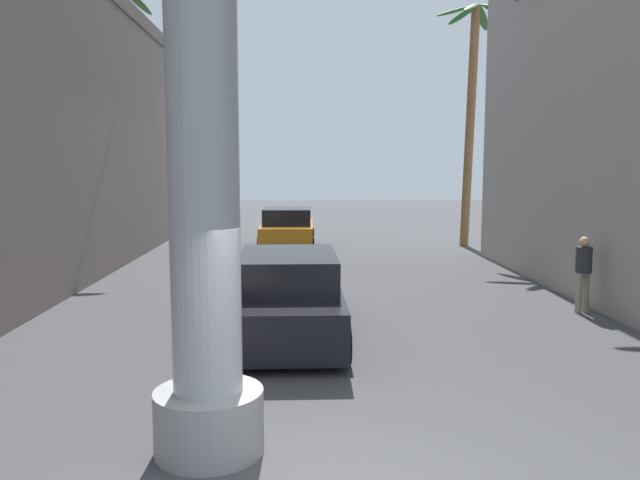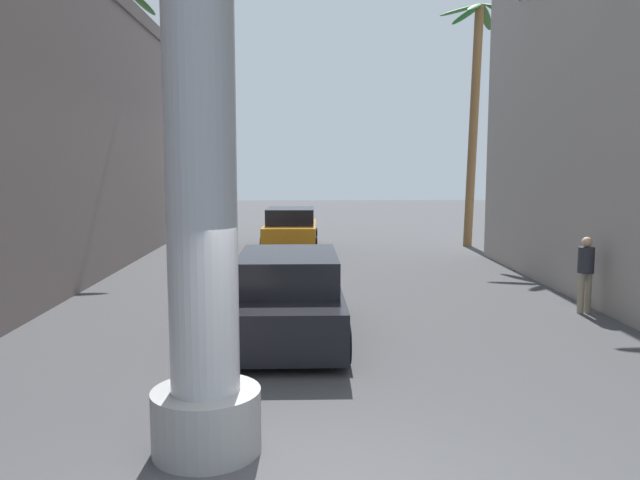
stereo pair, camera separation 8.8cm
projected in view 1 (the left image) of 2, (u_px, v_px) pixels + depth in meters
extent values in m
plane|color=#424244|center=(312.00, 293.00, 15.58)|extent=(88.07, 88.07, 0.00)
cylinder|color=#9E9EA3|center=(201.00, 48.00, 6.40)|extent=(0.75, 0.75, 8.69)
cylinder|color=gray|center=(209.00, 421.00, 6.87)|extent=(1.21, 1.21, 0.70)
cylinder|color=#59595E|center=(623.00, 152.00, 13.40)|extent=(0.16, 0.16, 6.91)
cylinder|color=black|center=(246.00, 301.00, 13.21)|extent=(0.22, 0.64, 0.64)
cylinder|color=black|center=(332.00, 300.00, 13.27)|extent=(0.22, 0.64, 0.64)
cylinder|color=black|center=(229.00, 345.00, 9.89)|extent=(0.22, 0.64, 0.64)
cylinder|color=black|center=(344.00, 344.00, 9.96)|extent=(0.22, 0.64, 0.64)
cube|color=black|center=(288.00, 307.00, 11.55)|extent=(1.93, 4.78, 0.80)
cube|color=black|center=(288.00, 269.00, 11.47)|extent=(1.77, 2.63, 0.60)
cylinder|color=black|center=(267.00, 236.00, 25.72)|extent=(0.24, 0.65, 0.64)
cylinder|color=black|center=(311.00, 236.00, 25.74)|extent=(0.24, 0.65, 0.64)
cylinder|color=black|center=(260.00, 245.00, 22.68)|extent=(0.24, 0.65, 0.64)
cylinder|color=black|center=(311.00, 245.00, 22.71)|extent=(0.24, 0.65, 0.64)
cube|color=#BF7214|center=(288.00, 234.00, 24.19)|extent=(2.07, 4.42, 0.80)
cube|color=black|center=(287.00, 216.00, 24.10)|extent=(1.86, 2.45, 0.60)
cylinder|color=brown|center=(470.00, 129.00, 24.23)|extent=(0.47, 0.69, 9.21)
ellipsoid|color=#2D632D|center=(498.00, 13.00, 23.72)|extent=(1.52, 0.54, 0.82)
ellipsoid|color=#325D2D|center=(482.00, 18.00, 24.49)|extent=(1.06, 1.46, 0.82)
ellipsoid|color=#21702D|center=(462.00, 15.00, 24.45)|extent=(1.08, 1.54, 0.55)
ellipsoid|color=#306F2D|center=(456.00, 11.00, 23.76)|extent=(1.58, 0.39, 0.53)
ellipsoid|color=#316E2D|center=(471.00, 7.00, 23.09)|extent=(1.11, 1.50, 0.65)
ellipsoid|color=#296C2D|center=(494.00, 7.00, 23.15)|extent=(1.19, 1.48, 0.61)
cylinder|color=brown|center=(548.00, 126.00, 17.53)|extent=(0.74, 0.55, 8.58)
cylinder|color=brown|center=(129.00, 124.00, 23.03)|extent=(0.51, 0.45, 9.44)
ellipsoid|color=#2D5B2D|center=(138.00, 2.00, 23.23)|extent=(0.98, 1.69, 0.69)
ellipsoid|color=#325E2D|center=(114.00, 2.00, 23.10)|extent=(1.26, 1.52, 0.83)
cylinder|color=gray|center=(586.00, 292.00, 13.51)|extent=(0.14, 0.14, 0.88)
cylinder|color=gray|center=(579.00, 293.00, 13.43)|extent=(0.14, 0.14, 0.88)
cylinder|color=#26262D|center=(584.00, 260.00, 13.39)|extent=(0.44, 0.44, 0.56)
sphere|color=tan|center=(585.00, 242.00, 13.34)|extent=(0.22, 0.22, 0.22)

